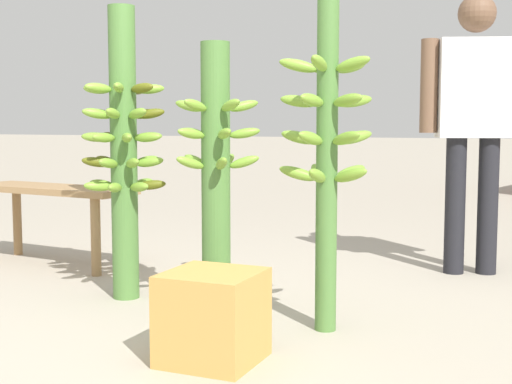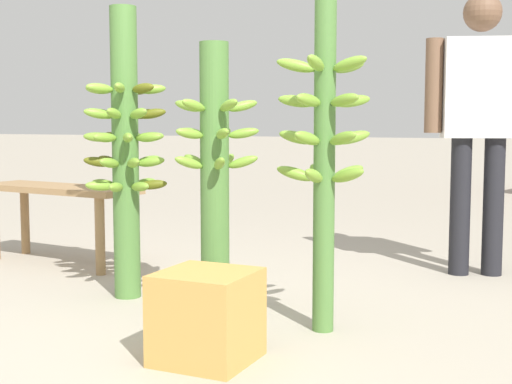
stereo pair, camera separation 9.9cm
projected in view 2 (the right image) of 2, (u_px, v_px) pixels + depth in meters
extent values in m
plane|color=#A89E8C|center=(169.00, 336.00, 3.11)|extent=(80.00, 80.00, 0.00)
cylinder|color=#4C7A38|center=(125.00, 154.00, 3.74)|extent=(0.14, 0.14, 1.53)
ellipsoid|color=#545914|center=(143.00, 88.00, 3.62)|extent=(0.16, 0.08, 0.06)
ellipsoid|color=#75A333|center=(151.00, 89.00, 3.74)|extent=(0.15, 0.13, 0.06)
ellipsoid|color=#545914|center=(140.00, 90.00, 3.84)|extent=(0.05, 0.15, 0.06)
ellipsoid|color=#75A333|center=(117.00, 90.00, 3.83)|extent=(0.15, 0.14, 0.06)
ellipsoid|color=#75A333|center=(99.00, 89.00, 3.74)|extent=(0.16, 0.08, 0.06)
ellipsoid|color=#75A333|center=(100.00, 88.00, 3.62)|extent=(0.11, 0.16, 0.06)
ellipsoid|color=#75A333|center=(119.00, 88.00, 3.57)|extent=(0.11, 0.16, 0.06)
ellipsoid|color=#545914|center=(144.00, 114.00, 3.83)|extent=(0.08, 0.16, 0.07)
ellipsoid|color=#75A333|center=(123.00, 114.00, 3.86)|extent=(0.14, 0.15, 0.07)
ellipsoid|color=#75A333|center=(103.00, 114.00, 3.78)|extent=(0.16, 0.05, 0.07)
ellipsoid|color=#75A333|center=(98.00, 114.00, 3.66)|extent=(0.14, 0.15, 0.07)
ellipsoid|color=#75A333|center=(114.00, 113.00, 3.58)|extent=(0.08, 0.16, 0.07)
ellipsoid|color=#75A333|center=(138.00, 113.00, 3.61)|extent=(0.16, 0.11, 0.07)
ellipsoid|color=#545914|center=(152.00, 114.00, 3.72)|extent=(0.16, 0.11, 0.07)
ellipsoid|color=#545914|center=(111.00, 137.00, 3.84)|extent=(0.16, 0.11, 0.06)
ellipsoid|color=#75A333|center=(98.00, 137.00, 3.73)|extent=(0.16, 0.12, 0.06)
ellipsoid|color=#75A333|center=(105.00, 137.00, 3.62)|extent=(0.08, 0.16, 0.06)
ellipsoid|color=#75A333|center=(128.00, 138.00, 3.60)|extent=(0.14, 0.15, 0.06)
ellipsoid|color=#75A333|center=(148.00, 137.00, 3.68)|extent=(0.16, 0.06, 0.06)
ellipsoid|color=#75A333|center=(151.00, 137.00, 3.80)|extent=(0.13, 0.15, 0.06)
ellipsoid|color=#75A333|center=(134.00, 136.00, 3.87)|extent=(0.09, 0.16, 0.06)
ellipsoid|color=#75A333|center=(149.00, 161.00, 3.84)|extent=(0.11, 0.16, 0.07)
ellipsoid|color=#75A333|center=(130.00, 160.00, 3.89)|extent=(0.11, 0.16, 0.07)
ellipsoid|color=#545914|center=(108.00, 161.00, 3.83)|extent=(0.16, 0.08, 0.07)
ellipsoid|color=#545914|center=(98.00, 162.00, 3.71)|extent=(0.15, 0.14, 0.07)
ellipsoid|color=#75A333|center=(109.00, 163.00, 3.62)|extent=(0.05, 0.16, 0.07)
ellipsoid|color=#75A333|center=(134.00, 163.00, 3.62)|extent=(0.15, 0.14, 0.07)
ellipsoid|color=#75A333|center=(151.00, 162.00, 3.72)|extent=(0.16, 0.08, 0.07)
ellipsoid|color=#75A333|center=(145.00, 183.00, 3.87)|extent=(0.08, 0.16, 0.06)
ellipsoid|color=#75A333|center=(124.00, 183.00, 3.89)|extent=(0.14, 0.15, 0.06)
ellipsoid|color=#75A333|center=(104.00, 184.00, 3.81)|extent=(0.16, 0.05, 0.06)
ellipsoid|color=#75A333|center=(100.00, 186.00, 3.69)|extent=(0.13, 0.15, 0.06)
ellipsoid|color=#75A333|center=(116.00, 187.00, 3.62)|extent=(0.09, 0.16, 0.06)
ellipsoid|color=#75A333|center=(140.00, 187.00, 3.65)|extent=(0.16, 0.11, 0.06)
ellipsoid|color=#545914|center=(153.00, 185.00, 3.76)|extent=(0.16, 0.11, 0.06)
cylinder|color=#4C7A38|center=(215.00, 181.00, 3.37)|extent=(0.14, 0.14, 1.30)
ellipsoid|color=#545914|center=(218.00, 106.00, 3.48)|extent=(0.10, 0.16, 0.08)
ellipsoid|color=#75A333|center=(188.00, 106.00, 3.39)|extent=(0.15, 0.05, 0.08)
ellipsoid|color=#75A333|center=(194.00, 105.00, 3.24)|extent=(0.08, 0.16, 0.08)
ellipsoid|color=#75A333|center=(229.00, 105.00, 3.23)|extent=(0.15, 0.12, 0.08)
ellipsoid|color=#75A333|center=(243.00, 106.00, 3.37)|extent=(0.15, 0.13, 0.08)
ellipsoid|color=#75A333|center=(192.00, 133.00, 3.43)|extent=(0.16, 0.07, 0.07)
ellipsoid|color=#75A333|center=(190.00, 133.00, 3.27)|extent=(0.11, 0.16, 0.07)
ellipsoid|color=#75A333|center=(223.00, 134.00, 3.22)|extent=(0.14, 0.14, 0.07)
ellipsoid|color=#75A333|center=(244.00, 133.00, 3.35)|extent=(0.16, 0.11, 0.07)
ellipsoid|color=#75A333|center=(224.00, 133.00, 3.48)|extent=(0.07, 0.16, 0.07)
ellipsoid|color=#75A333|center=(189.00, 163.00, 3.30)|extent=(0.12, 0.15, 0.09)
ellipsoid|color=#75A333|center=(220.00, 163.00, 3.23)|extent=(0.13, 0.15, 0.09)
ellipsoid|color=#75A333|center=(243.00, 162.00, 3.35)|extent=(0.16, 0.09, 0.09)
ellipsoid|color=#75A333|center=(227.00, 160.00, 3.49)|extent=(0.05, 0.15, 0.09)
ellipsoid|color=#75A333|center=(195.00, 161.00, 3.45)|extent=(0.16, 0.09, 0.09)
cylinder|color=#4C7A38|center=(324.00, 152.00, 3.12)|extent=(0.10, 0.10, 1.60)
ellipsoid|color=#75A333|center=(316.00, 63.00, 2.97)|extent=(0.05, 0.18, 0.09)
ellipsoid|color=#75A333|center=(350.00, 64.00, 3.00)|extent=(0.19, 0.10, 0.09)
ellipsoid|color=#75A333|center=(349.00, 66.00, 3.15)|extent=(0.14, 0.18, 0.09)
ellipsoid|color=#75A333|center=(316.00, 67.00, 3.21)|extent=(0.15, 0.17, 0.09)
ellipsoid|color=#75A333|center=(296.00, 66.00, 3.10)|extent=(0.19, 0.11, 0.09)
ellipsoid|color=#75A333|center=(308.00, 100.00, 3.00)|extent=(0.09, 0.18, 0.07)
ellipsoid|color=#75A333|center=(344.00, 100.00, 2.99)|extent=(0.18, 0.14, 0.07)
ellipsoid|color=#75A333|center=(352.00, 101.00, 3.14)|extent=(0.17, 0.15, 0.07)
ellipsoid|color=#75A333|center=(323.00, 102.00, 3.23)|extent=(0.12, 0.18, 0.07)
ellipsoid|color=#75A333|center=(297.00, 101.00, 3.14)|extent=(0.18, 0.07, 0.07)
ellipsoid|color=#75A333|center=(324.00, 137.00, 3.24)|extent=(0.11, 0.19, 0.09)
ellipsoid|color=#75A333|center=(297.00, 137.00, 3.16)|extent=(0.18, 0.06, 0.09)
ellipsoid|color=#75A333|center=(307.00, 138.00, 3.02)|extent=(0.10, 0.19, 0.09)
ellipsoid|color=#75A333|center=(343.00, 138.00, 3.01)|extent=(0.18, 0.14, 0.09)
ellipsoid|color=#75A333|center=(352.00, 138.00, 3.15)|extent=(0.17, 0.15, 0.09)
ellipsoid|color=#75A333|center=(314.00, 176.00, 3.02)|extent=(0.05, 0.18, 0.09)
ellipsoid|color=#75A333|center=(347.00, 175.00, 3.04)|extent=(0.19, 0.11, 0.09)
ellipsoid|color=#75A333|center=(348.00, 173.00, 3.19)|extent=(0.15, 0.17, 0.09)
ellipsoid|color=#75A333|center=(317.00, 172.00, 3.26)|extent=(0.14, 0.18, 0.09)
ellipsoid|color=#75A333|center=(296.00, 174.00, 3.15)|extent=(0.19, 0.10, 0.09)
cylinder|color=black|center=(460.00, 207.00, 4.34)|extent=(0.16, 0.16, 0.84)
cylinder|color=black|center=(493.00, 207.00, 4.32)|extent=(0.16, 0.16, 0.84)
cube|color=white|center=(480.00, 88.00, 4.26)|extent=(0.48, 0.33, 0.59)
cylinder|color=brown|center=(434.00, 86.00, 4.29)|extent=(0.13, 0.13, 0.56)
sphere|color=brown|center=(483.00, 12.00, 4.22)|extent=(0.23, 0.23, 0.23)
cube|color=#99754C|center=(59.00, 189.00, 4.67)|extent=(1.20, 0.48, 0.04)
cylinder|color=#99754C|center=(25.00, 220.00, 5.05)|extent=(0.06, 0.06, 0.48)
cylinder|color=#99754C|center=(128.00, 231.00, 4.56)|extent=(0.06, 0.06, 0.48)
cylinder|color=#99754C|center=(100.00, 236.00, 4.34)|extent=(0.06, 0.06, 0.48)
cube|color=#C69347|center=(207.00, 316.00, 2.78)|extent=(0.35, 0.35, 0.35)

